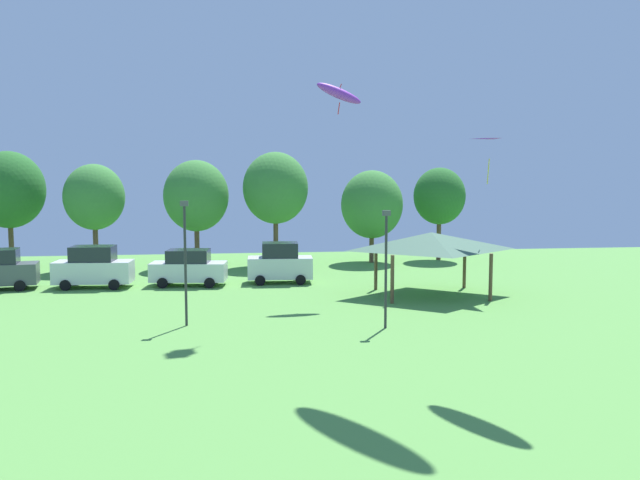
{
  "coord_description": "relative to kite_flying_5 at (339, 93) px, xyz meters",
  "views": [
    {
      "loc": [
        -3.56,
        1.63,
        7.03
      ],
      "look_at": [
        -1.91,
        14.58,
        5.7
      ],
      "focal_mm": 38.0,
      "sensor_mm": 36.0,
      "label": 1
    }
  ],
  "objects": [
    {
      "name": "light_post_0",
      "position": [
        -8.05,
        -6.59,
        -8.07
      ],
      "size": [
        0.36,
        0.2,
        5.71
      ],
      "color": "#2D2D33",
      "rests_on": "ground"
    },
    {
      "name": "park_pavilion",
      "position": [
        5.23,
        -0.52,
        -8.23
      ],
      "size": [
        7.07,
        5.46,
        3.6
      ],
      "color": "brown",
      "rests_on": "ground"
    },
    {
      "name": "kite_flying_5",
      "position": [
        0.0,
        0.0,
        0.0
      ],
      "size": [
        2.68,
        0.7,
        1.92
      ],
      "color": "purple"
    },
    {
      "name": "parked_car_third_from_left",
      "position": [
        -8.65,
        4.48,
        -10.2
      ],
      "size": [
        4.77,
        2.46,
        2.24
      ],
      "rotation": [
        0.0,
        0.0,
        -0.12
      ],
      "color": "silver",
      "rests_on": "ground"
    },
    {
      "name": "treeline_tree_5",
      "position": [
        4.73,
        13.68,
        -6.83
      ],
      "size": [
        4.77,
        4.77,
        7.12
      ],
      "color": "brown",
      "rests_on": "ground"
    },
    {
      "name": "treeline_tree_1",
      "position": [
        -21.85,
        13.6,
        -5.61
      ],
      "size": [
        5.03,
        5.03,
        8.48
      ],
      "color": "brown",
      "rests_on": "ground"
    },
    {
      "name": "light_post_1",
      "position": [
        0.87,
        -8.19,
        -8.27
      ],
      "size": [
        0.36,
        0.2,
        5.31
      ],
      "color": "#2D2D33",
      "rests_on": "ground"
    },
    {
      "name": "kite_flying_8",
      "position": [
        8.86,
        -0.09,
        -3.08
      ],
      "size": [
        1.76,
        1.75,
        2.06
      ],
      "color": "purple"
    },
    {
      "name": "parked_car_rightmost_in_row",
      "position": [
        -2.98,
        4.82,
        -10.06
      ],
      "size": [
        4.13,
        2.24,
        2.57
      ],
      "rotation": [
        0.0,
        0.0,
        -0.05
      ],
      "color": "silver",
      "rests_on": "ground"
    },
    {
      "name": "treeline_tree_6",
      "position": [
        10.36,
        14.56,
        -6.25
      ],
      "size": [
        4.09,
        4.09,
        7.33
      ],
      "color": "brown",
      "rests_on": "ground"
    },
    {
      "name": "treeline_tree_4",
      "position": [
        -2.75,
        12.7,
        -5.52
      ],
      "size": [
        4.83,
        4.83,
        8.47
      ],
      "color": "brown",
      "rests_on": "ground"
    },
    {
      "name": "parked_car_second_from_left",
      "position": [
        -14.32,
        4.46,
        -10.07
      ],
      "size": [
        4.68,
        2.27,
        2.55
      ],
      "rotation": [
        0.0,
        0.0,
        -0.06
      ],
      "color": "silver",
      "rests_on": "ground"
    },
    {
      "name": "treeline_tree_2",
      "position": [
        -15.67,
        12.25,
        -6.12
      ],
      "size": [
        4.26,
        4.26,
        7.56
      ],
      "color": "brown",
      "rests_on": "ground"
    },
    {
      "name": "treeline_tree_3",
      "position": [
        -8.56,
        12.78,
        -6.08
      ],
      "size": [
        4.74,
        4.74,
        7.86
      ],
      "color": "brown",
      "rests_on": "ground"
    }
  ]
}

